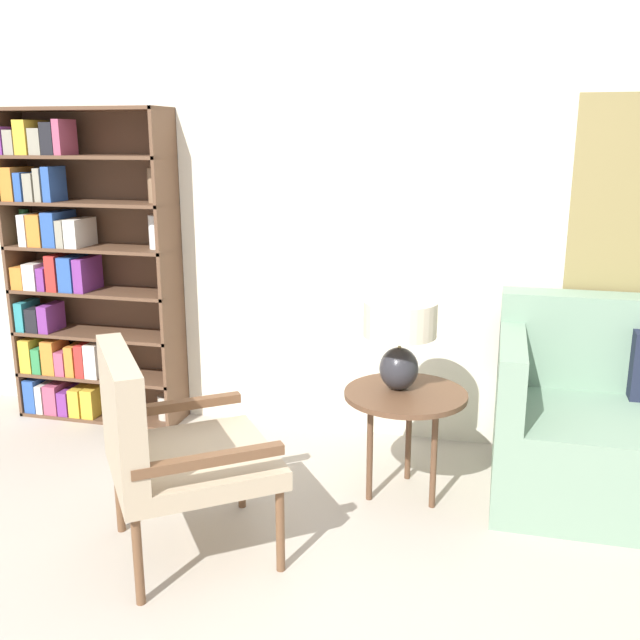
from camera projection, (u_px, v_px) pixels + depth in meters
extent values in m
cube|color=silver|center=(387.00, 202.00, 3.90)|extent=(6.40, 0.06, 2.70)
cube|color=brown|center=(21.00, 266.00, 4.37)|extent=(0.02, 0.30, 1.86)
cube|color=brown|center=(171.00, 273.00, 4.13)|extent=(0.02, 0.30, 1.86)
cube|color=brown|center=(81.00, 109.00, 4.02)|extent=(1.02, 0.30, 0.02)
cube|color=brown|center=(105.00, 413.00, 4.48)|extent=(1.02, 0.30, 0.02)
cube|color=brown|center=(107.00, 265.00, 4.39)|extent=(1.02, 0.01, 1.86)
cube|color=brown|center=(102.00, 374.00, 4.41)|extent=(1.02, 0.30, 0.02)
cube|color=#2D56A8|center=(39.00, 392.00, 4.52)|extent=(0.08, 0.21, 0.21)
cube|color=silver|center=(50.00, 394.00, 4.53)|extent=(0.05, 0.25, 0.18)
cube|color=#B24C6B|center=(60.00, 395.00, 4.50)|extent=(0.09, 0.24, 0.19)
cube|color=#7A338C|center=(73.00, 399.00, 4.49)|extent=(0.07, 0.25, 0.15)
cube|color=gold|center=(83.00, 399.00, 4.46)|extent=(0.07, 0.21, 0.18)
cube|color=gold|center=(96.00, 399.00, 4.44)|extent=(0.08, 0.23, 0.18)
cylinder|color=beige|center=(166.00, 407.00, 4.36)|extent=(0.10, 0.10, 0.15)
cube|color=brown|center=(99.00, 333.00, 4.35)|extent=(1.02, 0.30, 0.02)
cube|color=gold|center=(34.00, 353.00, 4.45)|extent=(0.08, 0.20, 0.21)
cube|color=#338C4C|center=(47.00, 357.00, 4.46)|extent=(0.06, 0.25, 0.16)
cube|color=orange|center=(56.00, 355.00, 4.41)|extent=(0.08, 0.19, 0.21)
cube|color=#B24C6B|center=(69.00, 360.00, 4.41)|extent=(0.06, 0.22, 0.15)
cube|color=orange|center=(76.00, 359.00, 4.37)|extent=(0.06, 0.17, 0.19)
cube|color=red|center=(88.00, 358.00, 4.37)|extent=(0.06, 0.21, 0.20)
cube|color=silver|center=(101.00, 357.00, 4.37)|extent=(0.08, 0.25, 0.21)
cube|color=brown|center=(95.00, 291.00, 4.28)|extent=(1.02, 0.30, 0.02)
cube|color=teal|center=(28.00, 315.00, 4.39)|extent=(0.06, 0.18, 0.18)
cube|color=black|center=(40.00, 318.00, 4.37)|extent=(0.08, 0.18, 0.15)
cube|color=#7A338C|center=(51.00, 317.00, 4.35)|extent=(0.07, 0.19, 0.17)
cube|color=brown|center=(92.00, 248.00, 4.22)|extent=(1.02, 0.30, 0.02)
cube|color=orange|center=(26.00, 276.00, 4.33)|extent=(0.08, 0.20, 0.14)
cube|color=silver|center=(40.00, 275.00, 4.32)|extent=(0.08, 0.23, 0.16)
cube|color=#7A338C|center=(50.00, 277.00, 4.29)|extent=(0.05, 0.21, 0.14)
cube|color=red|center=(59.00, 272.00, 4.26)|extent=(0.07, 0.19, 0.21)
cube|color=#2D56A8|center=(73.00, 273.00, 4.24)|extent=(0.09, 0.20, 0.21)
cube|color=#7A338C|center=(88.00, 274.00, 4.24)|extent=(0.06, 0.23, 0.20)
cube|color=brown|center=(88.00, 203.00, 4.15)|extent=(1.02, 0.30, 0.02)
cylinder|color=#194723|center=(25.00, 226.00, 4.29)|extent=(0.06, 0.06, 0.21)
cube|color=silver|center=(34.00, 229.00, 4.26)|extent=(0.05, 0.25, 0.19)
cube|color=orange|center=(44.00, 229.00, 4.23)|extent=(0.09, 0.21, 0.19)
cube|color=#2D56A8|center=(59.00, 228.00, 4.22)|extent=(0.08, 0.24, 0.20)
cube|color=gray|center=(69.00, 233.00, 4.19)|extent=(0.05, 0.22, 0.16)
cube|color=silver|center=(80.00, 232.00, 4.18)|extent=(0.08, 0.23, 0.16)
cylinder|color=white|center=(157.00, 232.00, 4.09)|extent=(0.09, 0.09, 0.19)
cube|color=brown|center=(85.00, 157.00, 4.08)|extent=(1.02, 0.30, 0.02)
cube|color=orange|center=(18.00, 183.00, 4.20)|extent=(0.08, 0.23, 0.19)
cube|color=#2D56A8|center=(28.00, 186.00, 4.18)|extent=(0.05, 0.20, 0.16)
cube|color=gray|center=(37.00, 187.00, 4.16)|extent=(0.06, 0.19, 0.16)
cube|color=gray|center=(45.00, 185.00, 4.13)|extent=(0.04, 0.17, 0.19)
cube|color=#2D56A8|center=(54.00, 184.00, 4.11)|extent=(0.05, 0.17, 0.20)
cylinder|color=#8C6B4C|center=(155.00, 185.00, 4.02)|extent=(0.08, 0.08, 0.19)
cube|color=#7A338C|center=(10.00, 141.00, 4.15)|extent=(0.04, 0.23, 0.16)
cube|color=gray|center=(19.00, 142.00, 4.13)|extent=(0.06, 0.22, 0.14)
cube|color=gold|center=(32.00, 137.00, 4.11)|extent=(0.08, 0.24, 0.19)
cube|color=gray|center=(46.00, 142.00, 4.09)|extent=(0.07, 0.23, 0.15)
cube|color=black|center=(59.00, 139.00, 4.08)|extent=(0.08, 0.25, 0.18)
cube|color=#B24C6B|center=(65.00, 137.00, 4.03)|extent=(0.05, 0.18, 0.20)
cylinder|color=brown|center=(280.00, 530.00, 2.84)|extent=(0.04, 0.04, 0.37)
cylinder|color=brown|center=(241.00, 471.00, 3.33)|extent=(0.04, 0.04, 0.37)
cylinder|color=brown|center=(138.00, 560.00, 2.63)|extent=(0.04, 0.04, 0.37)
cylinder|color=brown|center=(119.00, 493.00, 3.13)|extent=(0.04, 0.04, 0.37)
cube|color=tan|center=(193.00, 462.00, 2.93)|extent=(0.89, 0.89, 0.08)
cube|color=tan|center=(122.00, 410.00, 2.76)|extent=(0.46, 0.57, 0.46)
cube|color=brown|center=(209.00, 460.00, 2.63)|extent=(0.49, 0.38, 0.04)
cube|color=brown|center=(177.00, 406.00, 3.16)|extent=(0.49, 0.38, 0.04)
cube|color=gray|center=(511.00, 368.00, 3.42)|extent=(0.12, 0.89, 0.34)
cylinder|color=brown|center=(406.00, 394.00, 3.36)|extent=(0.58, 0.58, 0.02)
cylinder|color=brown|center=(409.00, 432.00, 3.59)|extent=(0.03, 0.03, 0.51)
cylinder|color=brown|center=(370.00, 451.00, 3.38)|extent=(0.03, 0.03, 0.51)
cylinder|color=brown|center=(434.00, 457.00, 3.31)|extent=(0.03, 0.03, 0.51)
ellipsoid|color=#2D2D33|center=(399.00, 368.00, 3.38)|extent=(0.19, 0.19, 0.20)
cylinder|color=tan|center=(400.00, 342.00, 3.34)|extent=(0.02, 0.02, 0.06)
cylinder|color=beige|center=(400.00, 319.00, 3.31)|extent=(0.34, 0.34, 0.16)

